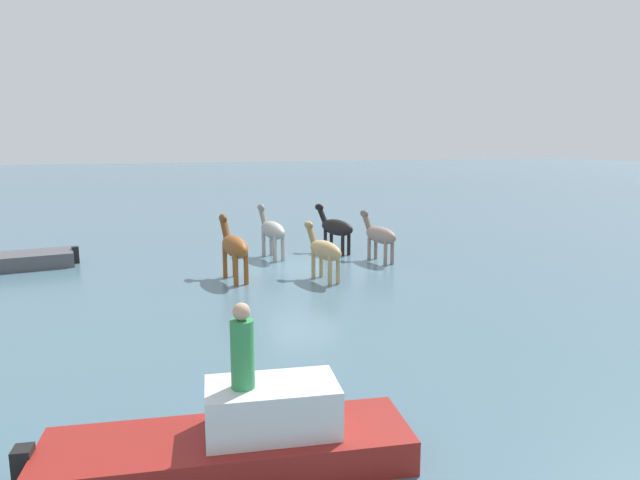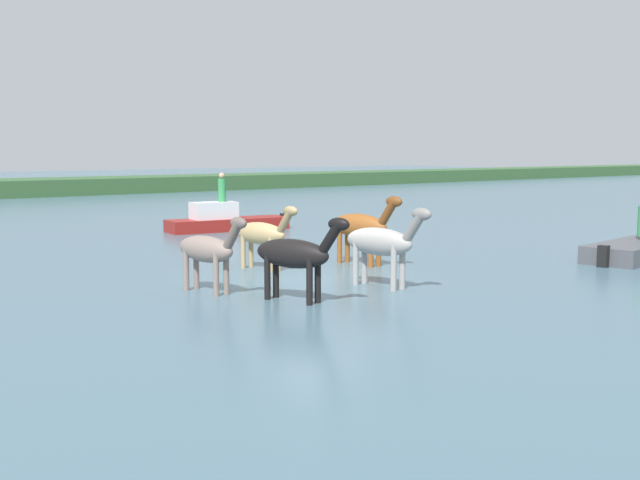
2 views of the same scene
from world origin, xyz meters
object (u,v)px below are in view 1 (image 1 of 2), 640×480
horse_dun_straggler (324,250)px  boat_tender_starboard (237,446)px  horse_dark_mare (234,246)px  horse_gray_outer (379,235)px  horse_mid_herd (336,227)px  horse_chestnut_trailing (272,230)px  person_watcher_seated (242,349)px

horse_dun_straggler → boat_tender_starboard: size_ratio=0.44×
horse_dark_mare → horse_gray_outer: 5.86m
horse_mid_herd → horse_chestnut_trailing: horse_chestnut_trailing is taller
horse_chestnut_trailing → boat_tender_starboard: size_ratio=0.49×
horse_dark_mare → horse_mid_herd: bearing=-62.1°
horse_dun_straggler → person_watcher_seated: (4.71, 9.87, 0.74)m
horse_mid_herd → horse_gray_outer: bearing=-172.3°
horse_dun_straggler → boat_tender_starboard: bearing=144.5°
horse_dark_mare → horse_chestnut_trailing: size_ratio=1.02×
horse_dark_mare → horse_dun_straggler: size_ratio=1.12×
horse_dark_mare → person_watcher_seated: size_ratio=2.23×
horse_dark_mare → person_watcher_seated: (1.94, 10.89, 0.62)m
horse_mid_herd → person_watcher_seated: 15.65m
horse_mid_herd → horse_chestnut_trailing: bearing=75.9°
horse_gray_outer → person_watcher_seated: 14.27m
horse_dark_mare → horse_gray_outer: bearing=-85.1°
horse_dun_straggler → boat_tender_starboard: 10.95m
horse_dark_mare → horse_gray_outer: horse_dark_mare is taller
horse_gray_outer → horse_mid_herd: bearing=16.3°
horse_mid_herd → boat_tender_starboard: horse_mid_herd is taller
horse_dark_mare → horse_dun_straggler: bearing=-116.2°
boat_tender_starboard → horse_dun_straggler: bearing=72.0°
horse_gray_outer → horse_dun_straggler: (2.98, 2.13, -0.01)m
horse_dun_straggler → horse_chestnut_trailing: size_ratio=0.92×
horse_gray_outer → horse_dun_straggler: 3.66m
horse_chestnut_trailing → horse_gray_outer: bearing=-125.0°
horse_mid_herd → horse_dun_straggler: bearing=137.7°
person_watcher_seated → boat_tender_starboard: bearing=-31.7°
horse_dark_mare → boat_tender_starboard: bearing=163.2°
horse_mid_herd → horse_chestnut_trailing: size_ratio=0.95×
person_watcher_seated → horse_mid_herd: bearing=-115.5°
horse_gray_outer → horse_dun_straggler: horse_gray_outer is taller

